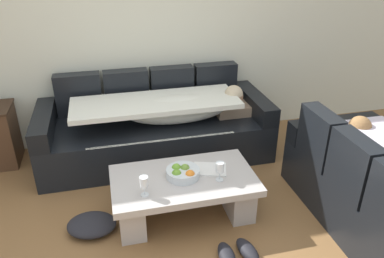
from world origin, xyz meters
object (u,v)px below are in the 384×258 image
at_px(couch_along_wall, 159,127).
at_px(coffee_table, 184,191).
at_px(open_magazine, 210,169).
at_px(wine_glass_near_right, 220,168).
at_px(pair_of_shoes, 237,253).
at_px(wine_glass_near_left, 144,183).
at_px(fruit_bowl, 183,172).
at_px(crumpled_garment, 92,225).

relative_size(couch_along_wall, coffee_table, 2.01).
bearing_deg(open_magazine, wine_glass_near_right, -60.58).
distance_m(wine_glass_near_right, pair_of_shoes, 0.66).
distance_m(coffee_table, wine_glass_near_left, 0.46).
xyz_separation_m(coffee_table, pair_of_shoes, (0.28, -0.59, -0.19)).
distance_m(couch_along_wall, pair_of_shoes, 1.72).
distance_m(fruit_bowl, wine_glass_near_left, 0.39).
relative_size(couch_along_wall, crumpled_garment, 6.03).
xyz_separation_m(couch_along_wall, crumpled_garment, (-0.75, -1.10, -0.27)).
relative_size(fruit_bowl, open_magazine, 1.00).
bearing_deg(wine_glass_near_left, open_magazine, 21.04).
distance_m(coffee_table, wine_glass_near_right, 0.39).
bearing_deg(open_magazine, couch_along_wall, 123.04).
height_order(wine_glass_near_right, crumpled_garment, wine_glass_near_right).
relative_size(fruit_bowl, wine_glass_near_right, 1.69).
height_order(open_magazine, pair_of_shoes, open_magazine).
bearing_deg(wine_glass_near_right, fruit_bowl, 157.70).
bearing_deg(fruit_bowl, crumpled_garment, -177.01).
height_order(pair_of_shoes, crumpled_garment, crumpled_garment).
height_order(wine_glass_near_left, wine_glass_near_right, same).
bearing_deg(open_magazine, crumpled_garment, -157.03).
bearing_deg(wine_glass_near_right, wine_glass_near_left, -174.60).
bearing_deg(fruit_bowl, couch_along_wall, 91.30).
bearing_deg(wine_glass_near_left, fruit_bowl, 27.33).
distance_m(fruit_bowl, wine_glass_near_right, 0.32).
bearing_deg(wine_glass_near_left, crumpled_garment, 162.85).
bearing_deg(pair_of_shoes, couch_along_wall, 100.38).
bearing_deg(wine_glass_near_left, coffee_table, 25.50).
xyz_separation_m(wine_glass_near_left, wine_glass_near_right, (0.62, 0.06, 0.00)).
distance_m(wine_glass_near_right, crumpled_garment, 1.15).
relative_size(coffee_table, wine_glass_near_right, 7.23).
distance_m(couch_along_wall, open_magazine, 1.05).
xyz_separation_m(coffee_table, open_magazine, (0.24, 0.06, 0.15)).
distance_m(coffee_table, crumpled_garment, 0.80).
relative_size(coffee_table, pair_of_shoes, 3.76).
xyz_separation_m(couch_along_wall, wine_glass_near_right, (0.31, -1.18, 0.17)).
height_order(coffee_table, open_magazine, open_magazine).
xyz_separation_m(wine_glass_near_right, pair_of_shoes, (-0.00, -0.49, -0.45)).
relative_size(open_magazine, pair_of_shoes, 0.88).
height_order(couch_along_wall, pair_of_shoes, couch_along_wall).
bearing_deg(wine_glass_near_left, pair_of_shoes, -34.69).
height_order(open_magazine, crumpled_garment, open_magazine).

